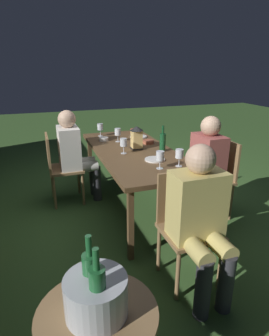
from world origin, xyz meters
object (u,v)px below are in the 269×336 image
Objects in this scene: green_bottle_on_table at (163,142)px; wine_glass_b at (124,143)px; dining_table at (134,154)px; chair_side_left_a at (216,175)px; wine_glass_e at (100,127)px; plate_a at (155,160)px; bowl_salad at (148,142)px; bowl_bread at (104,139)px; chair_head_near at (186,222)px; ice_bucket at (96,293)px; lantern_centerpiece at (137,136)px; chair_side_right_b at (60,165)px; person_in_rust at (202,164)px; plate_b at (138,137)px; wine_glass_a at (118,132)px; person_in_cream at (75,152)px; wine_glass_d at (160,157)px; wine_glass_c at (179,155)px; bowl_olives at (134,131)px.

green_bottle_on_table is 1.72× the size of wine_glass_b.
chair_side_left_a is (-0.45, -0.82, -0.19)m from dining_table.
chair_side_left_a is 1.65m from wine_glass_e.
wine_glass_e is 0.82× the size of plate_a.
bowl_salad is (0.67, 0.56, 0.26)m from chair_side_left_a.
green_bottle_on_table is 2.53× the size of bowl_bread.
chair_head_near is at bearing 174.78° from plate_a.
green_bottle_on_table is at bearing -31.15° from ice_bucket.
chair_side_right_b is at bearing 64.48° from lantern_centerpiece.
lantern_centerpiece is at bearing 50.13° from person_in_rust.
wine_glass_e is at bearing -59.74° from chair_side_right_b.
ice_bucket is (-1.63, 0.95, 0.04)m from plate_a.
wine_glass_b reaches higher than plate_b.
chair_side_right_b reaches higher than dining_table.
lantern_centerpiece is 0.31m from bowl_salad.
person_in_rust is (-0.89, -1.44, 0.15)m from chair_side_right_b.
green_bottle_on_table is at bearing 60.68° from chair_side_left_a.
person_in_rust is 3.96× the size of green_bottle_on_table.
dining_table is 11.75× the size of wine_glass_e.
wine_glass_b is at bearing 35.22° from plate_a.
person_in_rust is 4.34× the size of lantern_centerpiece.
lantern_centerpiece is 1.57× the size of wine_glass_a.
bowl_bread is (0.52, 0.24, 0.08)m from dining_table.
chair_side_right_b is at bearing 25.79° from chair_head_near.
person_in_cream is 10.03× the size of bowl_bread.
wine_glass_a is 1.48× the size of bowl_bread.
person_in_rust reaches higher than wine_glass_d.
wine_glass_e is at bearing -12.93° from ice_bucket.
ice_bucket reaches higher than wine_glass_d.
person_in_cream reaches higher than green_bottle_on_table.
wine_glass_a is (-0.02, -0.55, 0.21)m from person_in_cream.
wine_glass_b reaches higher than chair_side_left_a.
wine_glass_d is (-0.51, 0.26, 0.01)m from green_bottle_on_table.
wine_glass_d is 1.24× the size of bowl_salad.
wine_glass_a is at bearing 31.74° from green_bottle_on_table.
chair_head_near is 6.36× the size of bowl_salad.
wine_glass_b reaches higher than dining_table.
wine_glass_e is (1.24, 1.03, 0.36)m from chair_side_left_a.
wine_glass_c is at bearing -148.91° from plate_a.
wine_glass_a is (0.43, 0.07, 0.17)m from dining_table.
wine_glass_d and wine_glass_e have the same top height.
bowl_olives is at bearing -7.72° from chair_head_near.
person_in_rust is at bearing -129.87° from lantern_centerpiece.
chair_side_right_b reaches higher than plate_a.
bowl_bread is at bearing 59.93° from wine_glass_a.
wine_glass_a is (0.39, 0.11, -0.03)m from lantern_centerpiece.
plate_b is at bearing -21.90° from lantern_centerpiece.
chair_side_left_a is at bearing -70.25° from wine_glass_c.
wine_glass_d reaches higher than dining_table.
chair_head_near is 2.10m from bowl_olives.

